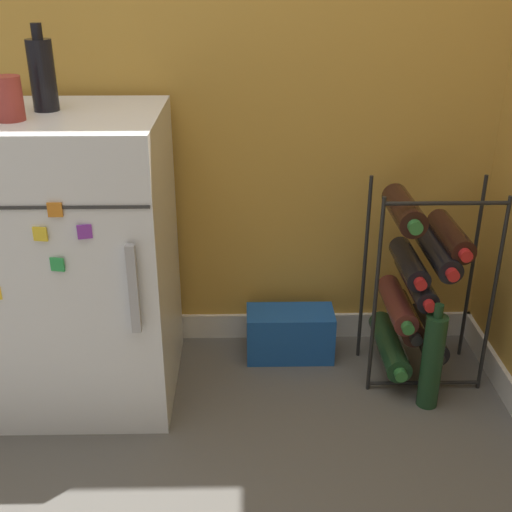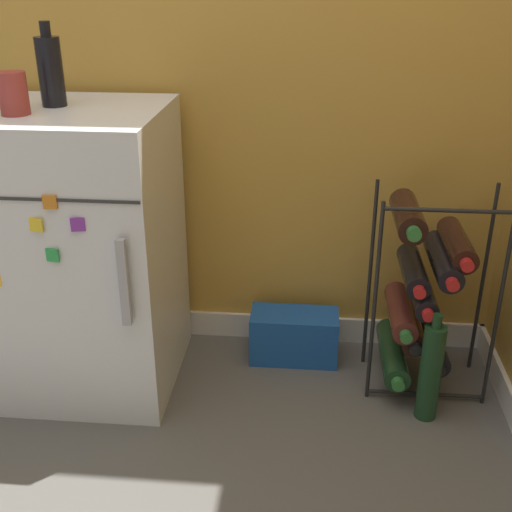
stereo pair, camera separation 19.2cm
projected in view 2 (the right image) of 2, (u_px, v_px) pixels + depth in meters
ground_plane at (216, 464)px, 1.73m from camera, size 14.00×14.00×0.00m
mini_fridge at (81, 253)px, 1.94m from camera, size 0.55×0.53×0.87m
wine_rack at (419, 294)px, 1.95m from camera, size 0.36×0.33×0.64m
soda_box at (294, 336)px, 2.17m from camera, size 0.29×0.14×0.17m
fridge_top_cup at (13, 94)px, 1.67m from camera, size 0.08×0.08×0.11m
fridge_top_bottle at (50, 70)px, 1.75m from camera, size 0.07×0.07×0.23m
loose_bottle_floor at (430, 372)px, 1.85m from camera, size 0.06×0.06×0.35m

